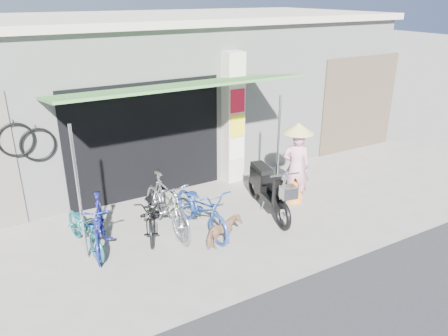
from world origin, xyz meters
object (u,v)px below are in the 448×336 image
nun (296,163)px  bike_teal (85,228)px  bike_blue (99,225)px  bike_navy (202,208)px  street_dog (224,232)px  bike_silver (166,204)px  moped (267,189)px  bike_black (151,213)px

nun → bike_teal: bearing=34.7°
bike_blue → bike_navy: bearing=7.5°
nun → street_dog: bearing=59.0°
bike_silver → bike_teal: bearing=172.4°
street_dog → moped: size_ratio=0.34×
bike_silver → bike_navy: bike_silver is taller
bike_navy → bike_silver: bearing=146.5°
bike_blue → nun: (4.11, -0.15, 0.38)m
bike_navy → moped: (1.50, 0.03, 0.04)m
bike_teal → moped: size_ratio=0.78×
bike_blue → bike_navy: size_ratio=0.89×
street_dog → nun: 2.44m
bike_teal → moped: moped is taller
bike_black → street_dog: (0.93, -1.07, -0.13)m
street_dog → bike_blue: bearing=49.0°
bike_blue → bike_silver: (1.25, 0.01, 0.08)m
bike_black → bike_navy: (0.84, -0.40, 0.06)m
nun → bike_silver: bearing=35.3°
bike_navy → street_dog: bike_navy is taller
bike_teal → nun: size_ratio=0.89×
bike_teal → bike_blue: bearing=-40.5°
street_dog → nun: nun is taller
bike_black → bike_silver: size_ratio=0.84×
street_dog → bike_teal: bearing=48.5°
bike_teal → bike_black: bike_black is taller
bike_silver → bike_navy: size_ratio=1.04×
bike_navy → bike_black: bearing=150.3°
bike_blue → bike_teal: bearing=164.7°
bike_blue → bike_silver: size_ratio=0.86×
bike_black → bike_navy: bike_navy is taller
bike_navy → moped: 1.50m
bike_black → moped: 2.37m
bike_silver → nun: (2.86, -0.16, 0.30)m
bike_black → street_dog: bike_black is taller
bike_black → bike_silver: (0.28, -0.08, 0.15)m
bike_teal → bike_blue: 0.26m
bike_silver → bike_navy: (0.57, -0.32, -0.09)m
bike_blue → nun: size_ratio=0.92×
nun → moped: bearing=47.4°
bike_navy → bike_blue: bearing=166.1°
bike_silver → street_dog: size_ratio=2.79×
bike_silver → moped: moped is taller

